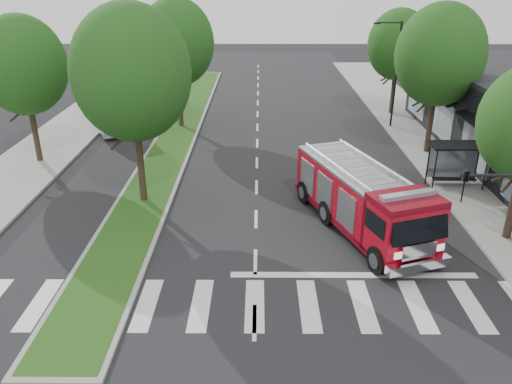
# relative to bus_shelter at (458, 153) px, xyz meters

# --- Properties ---
(ground) EXTENTS (140.00, 140.00, 0.00)m
(ground) POSITION_rel_bus_shelter_xyz_m (-11.20, -8.15, -2.04)
(ground) COLOR black
(ground) RESTS_ON ground
(sidewalk_right) EXTENTS (5.00, 80.00, 0.15)m
(sidewalk_right) POSITION_rel_bus_shelter_xyz_m (1.30, 1.85, -1.96)
(sidewalk_right) COLOR gray
(sidewalk_right) RESTS_ON ground
(sidewalk_left) EXTENTS (5.00, 80.00, 0.15)m
(sidewalk_left) POSITION_rel_bus_shelter_xyz_m (-25.70, 1.85, -1.96)
(sidewalk_left) COLOR gray
(sidewalk_left) RESTS_ON ground
(median) EXTENTS (3.00, 50.00, 0.15)m
(median) POSITION_rel_bus_shelter_xyz_m (-17.20, 9.85, -1.96)
(median) COLOR gray
(median) RESTS_ON ground
(bus_shelter) EXTENTS (3.20, 1.60, 2.61)m
(bus_shelter) POSITION_rel_bus_shelter_xyz_m (0.00, 0.00, 0.00)
(bus_shelter) COLOR black
(bus_shelter) RESTS_ON ground
(tree_right_mid) EXTENTS (5.60, 5.60, 9.72)m
(tree_right_mid) POSITION_rel_bus_shelter_xyz_m (0.30, 5.85, 4.45)
(tree_right_mid) COLOR black
(tree_right_mid) RESTS_ON ground
(tree_right_far) EXTENTS (5.00, 5.00, 8.73)m
(tree_right_far) POSITION_rel_bus_shelter_xyz_m (0.30, 15.85, 3.80)
(tree_right_far) COLOR black
(tree_right_far) RESTS_ON ground
(tree_median_near) EXTENTS (5.80, 5.80, 10.16)m
(tree_median_near) POSITION_rel_bus_shelter_xyz_m (-17.20, -2.15, 4.77)
(tree_median_near) COLOR black
(tree_median_near) RESTS_ON ground
(tree_median_far) EXTENTS (5.60, 5.60, 9.72)m
(tree_median_far) POSITION_rel_bus_shelter_xyz_m (-17.20, 11.85, 4.45)
(tree_median_far) COLOR black
(tree_median_far) RESTS_ON ground
(tree_left_mid) EXTENTS (5.20, 5.20, 9.16)m
(tree_left_mid) POSITION_rel_bus_shelter_xyz_m (-25.20, 3.85, 4.12)
(tree_left_mid) COLOR black
(tree_left_mid) RESTS_ON ground
(streetlight_right_far) EXTENTS (2.11, 0.20, 8.00)m
(streetlight_right_far) POSITION_rel_bus_shelter_xyz_m (-0.85, 11.85, 2.44)
(streetlight_right_far) COLOR black
(streetlight_right_far) RESTS_ON ground
(fire_engine) EXTENTS (5.75, 9.81, 3.27)m
(fire_engine) POSITION_rel_bus_shelter_xyz_m (-6.24, -5.11, -0.47)
(fire_engine) COLOR #68050F
(fire_engine) RESTS_ON ground
(city_bus) EXTENTS (6.38, 10.12, 2.80)m
(city_bus) POSITION_rel_bus_shelter_xyz_m (-23.20, 12.80, -0.64)
(city_bus) COLOR silver
(city_bus) RESTS_ON ground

